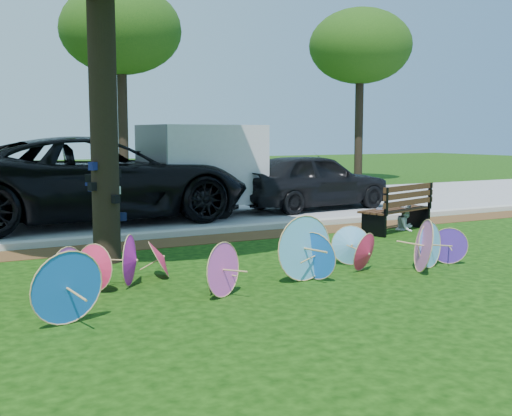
{
  "coord_description": "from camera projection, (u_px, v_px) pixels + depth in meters",
  "views": [
    {
      "loc": [
        -4.24,
        -6.99,
        2.09
      ],
      "look_at": [
        0.5,
        2.0,
        0.9
      ],
      "focal_mm": 45.0,
      "sensor_mm": 36.0,
      "label": 1
    }
  ],
  "objects": [
    {
      "name": "ground",
      "position": [
        294.0,
        294.0,
        8.35
      ],
      "size": [
        90.0,
        90.0,
        0.0
      ],
      "primitive_type": "plane",
      "color": "black",
      "rests_on": "ground"
    },
    {
      "name": "mulch_strip",
      "position": [
        172.0,
        242.0,
        12.3
      ],
      "size": [
        90.0,
        1.0,
        0.01
      ],
      "primitive_type": "cube",
      "color": "#472D16",
      "rests_on": "ground"
    },
    {
      "name": "curb",
      "position": [
        160.0,
        234.0,
        12.91
      ],
      "size": [
        90.0,
        0.3,
        0.12
      ],
      "primitive_type": "cube",
      "color": "#B7B5AD",
      "rests_on": "ground"
    },
    {
      "name": "street",
      "position": [
        106.0,
        214.0,
        16.56
      ],
      "size": [
        90.0,
        8.0,
        0.01
      ],
      "primitive_type": "cube",
      "color": "gray",
      "rests_on": "ground"
    },
    {
      "name": "parasol_pile",
      "position": [
        269.0,
        257.0,
        8.9
      ],
      "size": [
        6.84,
        2.3,
        0.95
      ],
      "color": "#5AAFDF",
      "rests_on": "ground"
    },
    {
      "name": "black_van",
      "position": [
        97.0,
        180.0,
        15.05
      ],
      "size": [
        7.29,
        3.5,
        2.0
      ],
      "primitive_type": "imported",
      "rotation": [
        0.0,
        0.0,
        1.6
      ],
      "color": "black",
      "rests_on": "ground"
    },
    {
      "name": "dark_pickup",
      "position": [
        312.0,
        181.0,
        17.61
      ],
      "size": [
        4.71,
        2.22,
        1.56
      ],
      "primitive_type": "imported",
      "rotation": [
        0.0,
        0.0,
        1.66
      ],
      "color": "black",
      "rests_on": "ground"
    },
    {
      "name": "cargo_trailer",
      "position": [
        203.0,
        164.0,
        16.29
      ],
      "size": [
        3.01,
        2.08,
        2.59
      ],
      "primitive_type": "cube",
      "rotation": [
        0.0,
        0.0,
        0.1
      ],
      "color": "silver",
      "rests_on": "ground"
    },
    {
      "name": "park_bench",
      "position": [
        395.0,
        208.0,
        13.65
      ],
      "size": [
        2.04,
        1.27,
        1.0
      ],
      "primitive_type": null,
      "rotation": [
        0.0,
        0.0,
        0.3
      ],
      "color": "black",
      "rests_on": "ground"
    },
    {
      "name": "person_left",
      "position": [
        380.0,
        208.0,
        13.54
      ],
      "size": [
        0.4,
        0.29,
        1.01
      ],
      "primitive_type": "imported",
      "rotation": [
        0.0,
        0.0,
        0.15
      ],
      "color": "#3E4255",
      "rests_on": "ground"
    },
    {
      "name": "person_right",
      "position": [
        406.0,
        204.0,
        13.85
      ],
      "size": [
        0.68,
        0.61,
        1.13
      ],
      "primitive_type": "imported",
      "rotation": [
        0.0,
        0.0,
        0.42
      ],
      "color": "silver",
      "rests_on": "ground"
    },
    {
      "name": "bg_trees",
      "position": [
        164.0,
        28.0,
        22.63
      ],
      "size": [
        21.41,
        7.55,
        7.4
      ],
      "color": "black",
      "rests_on": "ground"
    }
  ]
}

